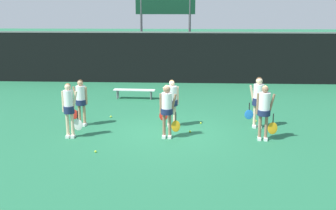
# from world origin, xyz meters

# --- Properties ---
(ground_plane) EXTENTS (140.00, 140.00, 0.00)m
(ground_plane) POSITION_xyz_m (0.00, 0.00, 0.00)
(ground_plane) COLOR #216642
(fence_windscreen) EXTENTS (60.00, 0.08, 2.86)m
(fence_windscreen) POSITION_xyz_m (0.00, 9.12, 1.44)
(fence_windscreen) COLOR black
(fence_windscreen) RESTS_ON ground_plane
(scoreboard) EXTENTS (3.48, 0.15, 5.35)m
(scoreboard) POSITION_xyz_m (-0.69, 10.73, 4.14)
(scoreboard) COLOR #515156
(scoreboard) RESTS_ON ground_plane
(bench_courtside) EXTENTS (1.94, 0.45, 0.44)m
(bench_courtside) POSITION_xyz_m (-1.81, 4.97, 0.38)
(bench_courtside) COLOR silver
(bench_courtside) RESTS_ON ground_plane
(player_0) EXTENTS (0.63, 0.34, 1.79)m
(player_0) POSITION_xyz_m (-3.13, -0.74, 1.05)
(player_0) COLOR beige
(player_0) RESTS_ON ground_plane
(player_1) EXTENTS (0.67, 0.39, 1.74)m
(player_1) POSITION_xyz_m (0.02, -0.62, 1.04)
(player_1) COLOR #8C664C
(player_1) RESTS_ON ground_plane
(player_2) EXTENTS (0.69, 0.41, 1.77)m
(player_2) POSITION_xyz_m (3.08, -0.68, 1.06)
(player_2) COLOR #8C664C
(player_2) RESTS_ON ground_plane
(player_3) EXTENTS (0.68, 0.39, 1.67)m
(player_3) POSITION_xyz_m (-3.11, 0.61, 0.99)
(player_3) COLOR tan
(player_3) RESTS_ON ground_plane
(player_4) EXTENTS (0.69, 0.41, 1.68)m
(player_4) POSITION_xyz_m (0.11, 0.65, 1.00)
(player_4) COLOR beige
(player_4) RESTS_ON ground_plane
(player_5) EXTENTS (0.70, 0.41, 1.80)m
(player_5) POSITION_xyz_m (3.12, 0.67, 1.08)
(player_5) COLOR beige
(player_5) RESTS_ON ground_plane
(tennis_ball_0) EXTENTS (0.07, 0.07, 0.07)m
(tennis_ball_0) POSITION_xyz_m (1.16, 1.01, 0.03)
(tennis_ball_0) COLOR #CCE033
(tennis_ball_0) RESTS_ON ground_plane
(tennis_ball_1) EXTENTS (0.07, 0.07, 0.07)m
(tennis_ball_1) POSITION_xyz_m (0.76, -0.03, 0.03)
(tennis_ball_1) COLOR #CCE033
(tennis_ball_1) RESTS_ON ground_plane
(tennis_ball_2) EXTENTS (0.07, 0.07, 0.07)m
(tennis_ball_2) POSITION_xyz_m (-2.29, 1.70, 0.03)
(tennis_ball_2) COLOR #CCE033
(tennis_ball_2) RESTS_ON ground_plane
(tennis_ball_3) EXTENTS (0.07, 0.07, 0.07)m
(tennis_ball_3) POSITION_xyz_m (3.21, 1.38, 0.03)
(tennis_ball_3) COLOR #CCE033
(tennis_ball_3) RESTS_ON ground_plane
(tennis_ball_4) EXTENTS (0.07, 0.07, 0.07)m
(tennis_ball_4) POSITION_xyz_m (-2.00, -2.09, 0.03)
(tennis_ball_4) COLOR #CCE033
(tennis_ball_4) RESTS_ON ground_plane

